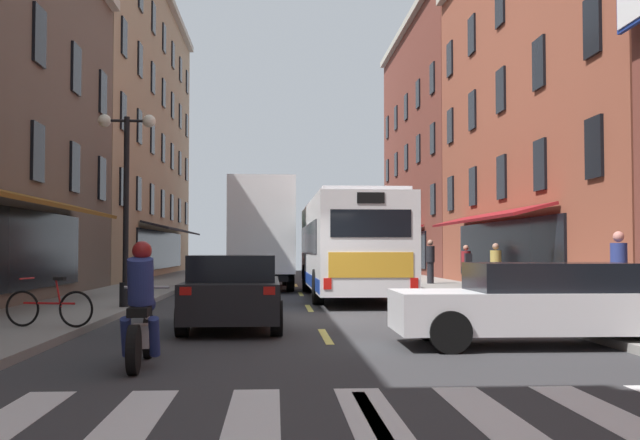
{
  "coord_description": "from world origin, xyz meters",
  "views": [
    {
      "loc": [
        -0.9,
        -17.0,
        1.54
      ],
      "look_at": [
        0.33,
        3.75,
        2.37
      ],
      "focal_mm": 42.35,
      "sensor_mm": 36.0,
      "label": 1
    }
  ],
  "objects_px": {
    "pedestrian_rear": "(496,268)",
    "street_lamp_twin": "(126,199)",
    "transit_bus": "(348,246)",
    "bicycle_near": "(49,307)",
    "box_truck": "(261,235)",
    "pedestrian_mid": "(619,271)",
    "pedestrian_far": "(430,261)",
    "motorcycle_rider": "(141,313)",
    "pedestrian_near": "(466,265)",
    "sedan_mid": "(234,291)",
    "sedan_far": "(269,266)",
    "sedan_near": "(543,303)"
  },
  "relations": [
    {
      "from": "motorcycle_rider",
      "to": "pedestrian_far",
      "type": "relative_size",
      "value": 1.13
    },
    {
      "from": "transit_bus",
      "to": "pedestrian_mid",
      "type": "relative_size",
      "value": 6.22
    },
    {
      "from": "pedestrian_mid",
      "to": "pedestrian_far",
      "type": "distance_m",
      "value": 15.2
    },
    {
      "from": "pedestrian_far",
      "to": "sedan_far",
      "type": "bearing_deg",
      "value": 157.27
    },
    {
      "from": "sedan_mid",
      "to": "box_truck",
      "type": "bearing_deg",
      "value": 89.05
    },
    {
      "from": "sedan_far",
      "to": "bicycle_near",
      "type": "bearing_deg",
      "value": -98.82
    },
    {
      "from": "pedestrian_mid",
      "to": "street_lamp_twin",
      "type": "xyz_separation_m",
      "value": [
        -11.28,
        2.75,
        1.72
      ]
    },
    {
      "from": "pedestrian_mid",
      "to": "sedan_mid",
      "type": "bearing_deg",
      "value": 9.4
    },
    {
      "from": "box_truck",
      "to": "sedan_mid",
      "type": "bearing_deg",
      "value": -90.95
    },
    {
      "from": "box_truck",
      "to": "pedestrian_mid",
      "type": "distance_m",
      "value": 15.92
    },
    {
      "from": "sedan_near",
      "to": "pedestrian_mid",
      "type": "distance_m",
      "value": 5.38
    },
    {
      "from": "box_truck",
      "to": "sedan_mid",
      "type": "xyz_separation_m",
      "value": [
        -0.25,
        -14.88,
        -1.42
      ]
    },
    {
      "from": "sedan_near",
      "to": "sedan_mid",
      "type": "distance_m",
      "value": 5.95
    },
    {
      "from": "sedan_mid",
      "to": "motorcycle_rider",
      "type": "relative_size",
      "value": 2.09
    },
    {
      "from": "sedan_near",
      "to": "bicycle_near",
      "type": "bearing_deg",
      "value": 165.97
    },
    {
      "from": "sedan_mid",
      "to": "bicycle_near",
      "type": "height_order",
      "value": "sedan_mid"
    },
    {
      "from": "sedan_far",
      "to": "motorcycle_rider",
      "type": "height_order",
      "value": "motorcycle_rider"
    },
    {
      "from": "pedestrian_mid",
      "to": "bicycle_near",
      "type": "bearing_deg",
      "value": 11.48
    },
    {
      "from": "motorcycle_rider",
      "to": "pedestrian_near",
      "type": "height_order",
      "value": "pedestrian_near"
    },
    {
      "from": "bicycle_near",
      "to": "pedestrian_near",
      "type": "distance_m",
      "value": 18.34
    },
    {
      "from": "sedan_far",
      "to": "box_truck",
      "type": "bearing_deg",
      "value": -91.7
    },
    {
      "from": "street_lamp_twin",
      "to": "bicycle_near",
      "type": "bearing_deg",
      "value": -94.69
    },
    {
      "from": "box_truck",
      "to": "pedestrian_rear",
      "type": "distance_m",
      "value": 9.67
    },
    {
      "from": "box_truck",
      "to": "street_lamp_twin",
      "type": "relative_size",
      "value": 1.65
    },
    {
      "from": "sedan_near",
      "to": "pedestrian_rear",
      "type": "relative_size",
      "value": 2.9
    },
    {
      "from": "pedestrian_far",
      "to": "pedestrian_rear",
      "type": "xyz_separation_m",
      "value": [
        0.66,
        -7.19,
        -0.12
      ]
    },
    {
      "from": "sedan_near",
      "to": "pedestrian_near",
      "type": "height_order",
      "value": "pedestrian_near"
    },
    {
      "from": "pedestrian_far",
      "to": "pedestrian_rear",
      "type": "height_order",
      "value": "pedestrian_far"
    },
    {
      "from": "box_truck",
      "to": "motorcycle_rider",
      "type": "relative_size",
      "value": 3.82
    },
    {
      "from": "box_truck",
      "to": "street_lamp_twin",
      "type": "bearing_deg",
      "value": -106.06
    },
    {
      "from": "sedan_far",
      "to": "street_lamp_twin",
      "type": "relative_size",
      "value": 0.95
    },
    {
      "from": "sedan_far",
      "to": "street_lamp_twin",
      "type": "bearing_deg",
      "value": -99.85
    },
    {
      "from": "motorcycle_rider",
      "to": "pedestrian_far",
      "type": "distance_m",
      "value": 22.78
    },
    {
      "from": "sedan_mid",
      "to": "sedan_far",
      "type": "relative_size",
      "value": 0.96
    },
    {
      "from": "pedestrian_rear",
      "to": "street_lamp_twin",
      "type": "distance_m",
      "value": 12.21
    },
    {
      "from": "sedan_far",
      "to": "pedestrian_rear",
      "type": "height_order",
      "value": "pedestrian_rear"
    },
    {
      "from": "sedan_far",
      "to": "motorcycle_rider",
      "type": "xyz_separation_m",
      "value": [
        -1.46,
        -28.34,
        -0.02
      ]
    },
    {
      "from": "sedan_mid",
      "to": "bicycle_near",
      "type": "bearing_deg",
      "value": -164.34
    },
    {
      "from": "sedan_near",
      "to": "pedestrian_near",
      "type": "relative_size",
      "value": 2.96
    },
    {
      "from": "pedestrian_near",
      "to": "pedestrian_rear",
      "type": "xyz_separation_m",
      "value": [
        -0.11,
        -4.23,
        -0.01
      ]
    },
    {
      "from": "sedan_near",
      "to": "sedan_mid",
      "type": "relative_size",
      "value": 1.09
    },
    {
      "from": "street_lamp_twin",
      "to": "pedestrian_far",
      "type": "bearing_deg",
      "value": 50.53
    },
    {
      "from": "sedan_mid",
      "to": "street_lamp_twin",
      "type": "bearing_deg",
      "value": 125.94
    },
    {
      "from": "pedestrian_rear",
      "to": "box_truck",
      "type": "bearing_deg",
      "value": -178.24
    },
    {
      "from": "transit_bus",
      "to": "street_lamp_twin",
      "type": "bearing_deg",
      "value": -137.58
    },
    {
      "from": "pedestrian_mid",
      "to": "pedestrian_rear",
      "type": "bearing_deg",
      "value": -86.18
    },
    {
      "from": "box_truck",
      "to": "sedan_mid",
      "type": "distance_m",
      "value": 14.95
    },
    {
      "from": "box_truck",
      "to": "bicycle_near",
      "type": "relative_size",
      "value": 4.7
    },
    {
      "from": "motorcycle_rider",
      "to": "pedestrian_mid",
      "type": "bearing_deg",
      "value": 32.93
    },
    {
      "from": "sedan_mid",
      "to": "pedestrian_near",
      "type": "height_order",
      "value": "pedestrian_near"
    }
  ]
}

